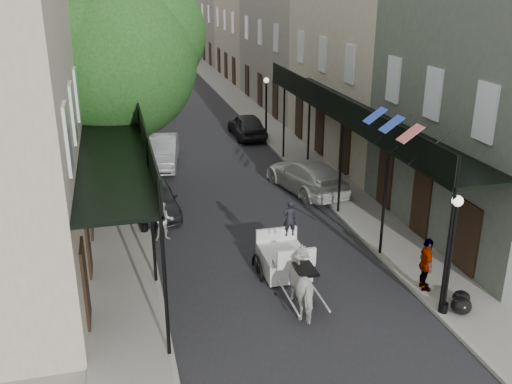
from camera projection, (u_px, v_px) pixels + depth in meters
ground at (291, 299)px, 17.86m from camera, size 140.00×140.00×0.00m
road at (195, 136)px, 35.97m from camera, size 8.00×90.00×0.01m
sidewalk_left at (114, 140)px, 34.80m from camera, size 2.20×90.00×0.12m
sidewalk_right at (271, 130)px, 37.10m from camera, size 2.20×90.00×0.12m
building_row_left at (54, 38)px, 41.18m from camera, size 5.00×80.00×10.50m
building_row_right at (281, 33)px, 45.15m from camera, size 5.00×80.00×10.50m
gallery_left at (117, 128)px, 21.63m from camera, size 2.20×18.05×4.88m
gallery_right at (352, 114)px, 23.84m from camera, size 2.20×18.05×4.88m
tree_near at (125, 52)px, 23.80m from camera, size 7.31×6.80×9.63m
tree_far at (117, 36)px, 36.70m from camera, size 6.45×6.00×8.61m
lamppost_right_near at (450, 254)px, 16.26m from camera, size 0.32×0.32×3.71m
lamppost_left at (141, 185)px, 21.62m from camera, size 0.32×0.32×3.71m
lamppost_right_far at (266, 107)px, 34.38m from camera, size 0.32×0.32×3.71m
horse at (306, 284)px, 17.01m from camera, size 0.93×2.04×1.72m
carriage at (281, 239)px, 19.35m from camera, size 1.81×2.55×2.88m
pedestrian_walking at (164, 221)px, 21.58m from camera, size 0.79×0.63×1.54m
pedestrian_sidewalk_left at (126, 125)px, 34.88m from camera, size 1.23×1.02×1.66m
pedestrian_sidewalk_right at (426, 264)px, 17.87m from camera, size 0.68×1.11×1.76m
car_left_near at (157, 198)px, 24.06m from camera, size 1.87×4.10×1.36m
car_left_mid at (161, 152)px, 30.03m from camera, size 2.40×4.98×1.57m
car_left_far at (129, 99)px, 43.68m from camera, size 2.31×4.57×1.24m
car_right_near at (306, 176)px, 26.57m from camera, size 3.11×5.45×1.49m
car_right_far at (247, 125)px, 35.52m from camera, size 1.79×4.40×1.50m
trash_bags at (461, 303)px, 16.97m from camera, size 0.87×1.02×0.52m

